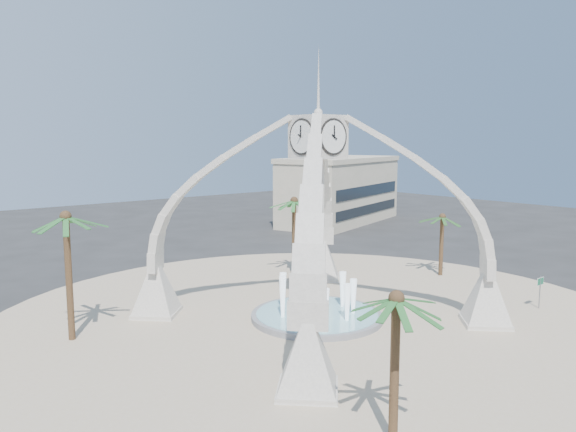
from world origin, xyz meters
TOP-DOWN VIEW (x-y plane):
  - ground at (0.00, 0.00)m, footprint 140.00×140.00m
  - plaza at (0.00, 0.00)m, footprint 40.00×40.00m
  - clock_tower at (-0.00, -0.00)m, footprint 17.94×17.94m
  - fountain at (0.00, 0.00)m, footprint 8.00×8.00m
  - building_ne at (30.00, 28.00)m, footprint 21.87×14.17m
  - palm_east at (15.26, 1.85)m, footprint 4.34×4.34m
  - palm_west at (-12.68, 5.99)m, footprint 4.86×4.86m
  - palm_north at (6.21, 9.44)m, footprint 4.98×4.98m
  - palm_south at (-7.44, -12.10)m, footprint 3.67×3.67m
  - street_sign at (12.54, -7.60)m, footprint 0.81×0.07m

SIDE VIEW (x-z plane):
  - ground at x=0.00m, z-range 0.00..0.00m
  - plaza at x=0.00m, z-range 0.00..0.06m
  - fountain at x=0.00m, z-range -1.52..2.10m
  - street_sign at x=12.54m, z-range 0.47..2.67m
  - building_ne at x=30.00m, z-range 0.01..8.61m
  - palm_east at x=15.26m, z-range 2.02..7.46m
  - palm_south at x=-7.44m, z-range 2.29..8.38m
  - palm_north at x=6.21m, z-range 2.59..9.41m
  - clock_tower at x=0.00m, z-range -1.66..14.64m
  - palm_west at x=-12.68m, z-range 2.93..10.51m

